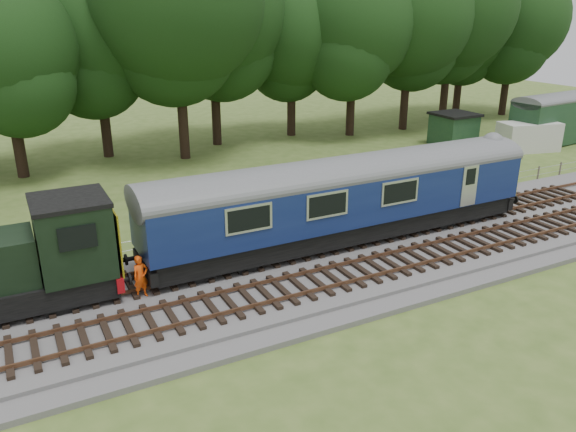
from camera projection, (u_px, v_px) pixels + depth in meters
ground at (326, 268)px, 23.23m from camera, size 120.00×120.00×0.00m
ballast at (326, 264)px, 23.17m from camera, size 70.00×7.00×0.35m
track_north at (309, 246)px, 24.25m from camera, size 67.20×2.40×0.21m
track_south at (347, 274)px, 21.76m from camera, size 67.20×2.40×0.21m
fence at (277, 232)px, 26.98m from camera, size 64.00×0.12×1.00m
tree_line at (172, 153)px, 41.53m from camera, size 70.00×8.00×18.00m
dmu_railcar at (346, 192)px, 24.27m from camera, size 18.05×2.86×3.88m
worker at (141, 277)px, 19.90m from camera, size 0.67×0.54×1.59m
shed at (453, 129)px, 43.78m from camera, size 3.06×3.06×2.50m
caravan at (528, 137)px, 42.01m from camera, size 4.74×3.10×2.13m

